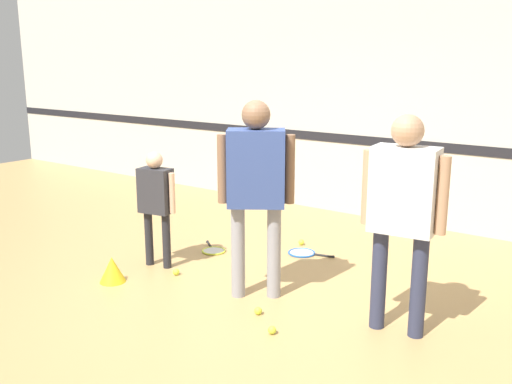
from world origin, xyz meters
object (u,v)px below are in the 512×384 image
person_student_right (403,202)px  tennis_ball_by_spare_racket (301,242)px  training_cone (112,269)px  person_instructor (256,178)px  tennis_ball_stray_right (176,272)px  tennis_ball_near_instructor (258,311)px  racket_spare_on_floor (303,253)px  racket_second_spare (213,250)px  tennis_ball_stray_left (272,330)px  person_student_left (156,197)px

person_student_right → tennis_ball_by_spare_racket: (-1.70, 1.37, -1.01)m
person_student_right → training_cone: (-2.58, -0.63, -0.92)m
person_instructor → tennis_ball_stray_right: (-0.93, -0.06, -1.04)m
tennis_ball_near_instructor → tennis_ball_by_spare_racket: same height
training_cone → tennis_ball_stray_right: bearing=52.2°
racket_spare_on_floor → racket_second_spare: same height
racket_second_spare → tennis_ball_stray_right: tennis_ball_stray_right is taller
tennis_ball_stray_right → tennis_ball_stray_left: bearing=-17.5°
person_instructor → racket_second_spare: 1.68m
racket_spare_on_floor → person_student_left: bearing=-144.3°
racket_spare_on_floor → person_student_right: bearing=-50.3°
person_instructor → tennis_ball_stray_right: 1.40m
person_instructor → racket_spare_on_floor: (-0.24, 1.21, -1.07)m
tennis_ball_stray_left → training_cone: bearing=-179.4°
racket_second_spare → tennis_ball_stray_right: bearing=139.6°
person_student_left → racket_spare_on_floor: 1.72m
person_student_left → racket_spare_on_floor: (1.01, 1.19, -0.72)m
racket_second_spare → training_cone: 1.26m
tennis_ball_stray_left → tennis_ball_stray_right: same height
person_student_left → tennis_ball_by_spare_racket: 1.80m
racket_spare_on_floor → racket_second_spare: size_ratio=1.16×
racket_spare_on_floor → tennis_ball_stray_right: size_ratio=8.17×
person_student_left → tennis_ball_near_instructor: 1.68m
person_student_left → person_instructor: bearing=-11.4°
tennis_ball_stray_left → racket_second_spare: bearing=143.0°
racket_spare_on_floor → tennis_ball_stray_right: bearing=-132.3°
tennis_ball_stray_right → tennis_ball_by_spare_racket: bearing=71.4°
tennis_ball_stray_right → training_cone: training_cone is taller
person_instructor → tennis_ball_near_instructor: (0.24, -0.30, -1.04)m
tennis_ball_stray_right → training_cone: 0.61m
tennis_ball_by_spare_racket → tennis_ball_stray_right: same height
racket_second_spare → tennis_ball_stray_left: tennis_ball_stray_left is taller
racket_second_spare → training_cone: (-0.20, -1.24, 0.11)m
tennis_ball_stray_left → person_instructor: bearing=135.6°
tennis_ball_by_spare_racket → tennis_ball_near_instructor: bearing=-69.5°
tennis_ball_stray_left → racket_spare_on_floor: bearing=114.0°
person_student_right → racket_second_spare: bearing=-20.6°
tennis_ball_by_spare_racket → tennis_ball_stray_left: (0.95, -1.97, 0.00)m
person_student_left → tennis_ball_stray_left: 1.99m
tennis_ball_stray_right → tennis_ball_near_instructor: bearing=-11.8°
person_student_right → tennis_ball_stray_right: person_student_right is taller
person_student_right → tennis_ball_stray_right: (-2.21, -0.15, -1.01)m
tennis_ball_stray_right → person_instructor: bearing=3.5°
tennis_ball_stray_left → person_student_right: bearing=38.9°
person_instructor → tennis_ball_by_spare_racket: 1.84m
racket_second_spare → tennis_ball_stray_right: 0.78m
person_instructor → person_student_right: 1.28m
tennis_ball_stray_left → tennis_ball_stray_right: bearing=162.5°
racket_second_spare → tennis_ball_near_instructor: 1.67m
tennis_ball_near_instructor → tennis_ball_stray_left: 0.36m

